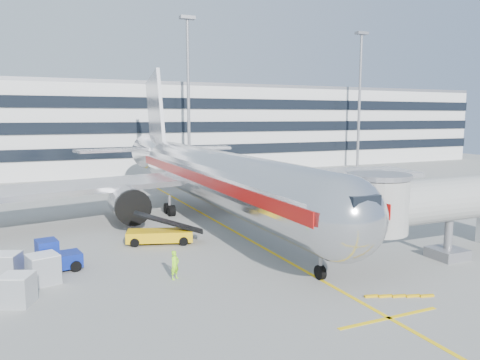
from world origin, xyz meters
name	(u,v)px	position (x,y,z in m)	size (l,w,h in m)	color
ground	(261,246)	(0.00, 0.00, 0.00)	(180.00, 180.00, 0.00)	gray
lead_in_line	(214,220)	(0.00, 10.00, 0.01)	(0.25, 70.00, 0.01)	yellow
stop_bar	(389,318)	(0.00, -14.00, 0.01)	(6.00, 0.25, 0.01)	yellow
main_jet	(207,174)	(0.00, 11.72, 4.23)	(50.95, 48.70, 16.06)	silver
jet_bridge	(468,202)	(12.18, -8.00, 3.87)	(17.80, 4.50, 7.00)	silver
terminal	(121,127)	(0.00, 57.95, 7.80)	(150.00, 24.25, 15.60)	silver
light_mast_centre	(188,84)	(8.00, 42.00, 14.88)	(2.40, 1.20, 25.45)	gray
light_mast_east	(360,89)	(42.00, 42.00, 14.88)	(2.40, 1.20, 25.45)	gray
belt_loader	(160,234)	(-6.79, 3.96, 0.72)	(5.43, 3.30, 2.54)	#DEA609
baggage_tug	(54,257)	(-14.60, 0.18, 0.92)	(3.06, 2.21, 2.12)	navy
cargo_container_left	(17,290)	(-16.65, -4.69, 0.82)	(2.01, 2.01, 1.63)	silver
cargo_container_right	(7,266)	(-17.32, -0.11, 0.80)	(1.96, 1.96, 1.60)	silver
cargo_container_front	(43,269)	(-15.31, -1.78, 0.87)	(2.01, 2.01, 1.74)	silver
ramp_worker	(175,265)	(-8.00, -4.31, 0.89)	(0.65, 0.42, 1.77)	#96FF1A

